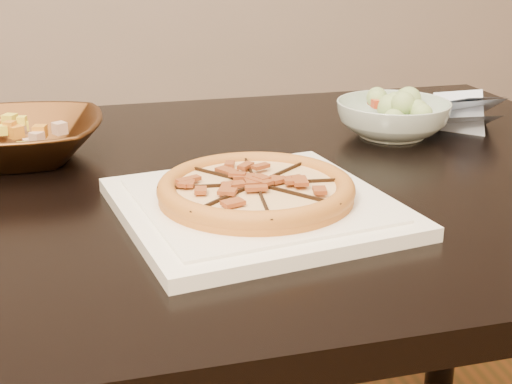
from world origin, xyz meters
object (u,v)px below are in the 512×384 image
bronze_bowl (18,140)px  salad_bowl (393,119)px  dining_table (181,235)px  pizza (256,189)px  plate (256,207)px

bronze_bowl → salad_bowl: bearing=0.5°
salad_bowl → dining_table: bearing=-160.2°
dining_table → pizza: bearing=-64.6°
plate → pizza: size_ratio=1.55×
dining_table → bronze_bowl: (-0.23, 0.13, 0.12)m
pizza → bronze_bowl: bronze_bowl is taller
pizza → salad_bowl: bearing=44.8°
dining_table → salad_bowl: 0.43m
pizza → bronze_bowl: size_ratio=0.94×
plate → bronze_bowl: size_ratio=1.47×
bronze_bowl → salad_bowl: size_ratio=1.34×
salad_bowl → plate: bearing=-135.2°
pizza → plate: bearing=-44.9°
plate → salad_bowl: salad_bowl is taller
dining_table → bronze_bowl: size_ratio=5.93×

